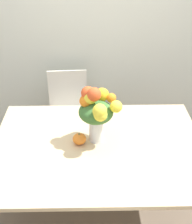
% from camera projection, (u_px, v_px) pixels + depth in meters
% --- Properties ---
extents(ground_plane, '(12.00, 12.00, 0.00)m').
position_uv_depth(ground_plane, '(98.00, 213.00, 2.72)').
color(ground_plane, brown).
extents(wall_back, '(8.00, 0.06, 2.70)m').
position_uv_depth(wall_back, '(95.00, 17.00, 3.11)').
color(wall_back, silver).
rests_on(wall_back, ground_plane).
extents(dining_table, '(1.59, 1.17, 0.75)m').
position_uv_depth(dining_table, '(98.00, 153.00, 2.37)').
color(dining_table, '#D1B284').
rests_on(dining_table, ground_plane).
extents(flower_vase, '(0.31, 0.32, 0.46)m').
position_uv_depth(flower_vase, '(96.00, 110.00, 2.24)').
color(flower_vase, silver).
rests_on(flower_vase, dining_table).
extents(pumpkin, '(0.10, 0.10, 0.09)m').
position_uv_depth(pumpkin, '(79.00, 139.00, 2.33)').
color(pumpkin, orange).
rests_on(pumpkin, dining_table).
extents(dining_chair_near_window, '(0.45, 0.45, 0.89)m').
position_uv_depth(dining_chair_near_window, '(69.00, 113.00, 3.25)').
color(dining_chair_near_window, silver).
rests_on(dining_chair_near_window, ground_plane).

